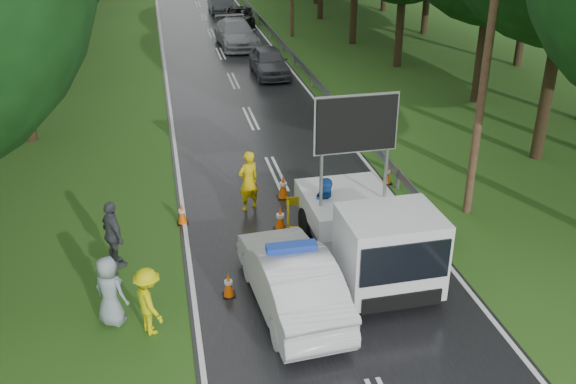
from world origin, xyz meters
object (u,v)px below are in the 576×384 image
object	(u,v)px
police_sedan	(291,279)
queue_car_third	(239,17)
barrier	(330,204)
civilian	(327,211)
work_truck	(370,233)
officer	(248,181)
queue_car_first	(269,61)
queue_car_second	(236,34)
queue_car_fourth	(220,2)

from	to	relation	value
police_sedan	queue_car_third	size ratio (longest dim) A/B	1.05
barrier	civilian	size ratio (longest dim) A/B	1.31
work_truck	civilian	world-z (taller)	work_truck
officer	queue_car_first	xyz separation A→B (m)	(3.34, 15.19, -0.22)
police_sedan	barrier	xyz separation A→B (m)	(1.89, 3.56, 0.01)
work_truck	officer	size ratio (longest dim) A/B	2.85
queue_car_second	police_sedan	bearing A→B (deg)	-97.05
queue_car_first	queue_car_fourth	xyz separation A→B (m)	(-0.53, 19.46, 0.04)
queue_car_fourth	queue_car_third	bearing A→B (deg)	-82.55
officer	queue_car_second	bearing A→B (deg)	-121.42
barrier	queue_car_second	xyz separation A→B (m)	(0.40, 23.89, 0.00)
officer	queue_car_fourth	xyz separation A→B (m)	(2.81, 34.65, -0.18)
queue_car_second	queue_car_third	size ratio (longest dim) A/B	1.19
barrier	queue_car_second	size ratio (longest dim) A/B	0.46
queue_car_first	work_truck	bearing A→B (deg)	-92.82
police_sedan	barrier	world-z (taller)	police_sedan
work_truck	barrier	distance (m)	2.55
work_truck	officer	world-z (taller)	work_truck
civilian	police_sedan	bearing A→B (deg)	-135.38
queue_car_third	queue_car_fourth	bearing A→B (deg)	102.27
civilian	queue_car_third	size ratio (longest dim) A/B	0.42
police_sedan	queue_car_fourth	world-z (taller)	police_sedan
civilian	queue_car_fourth	size ratio (longest dim) A/B	0.41
police_sedan	queue_car_fourth	size ratio (longest dim) A/B	1.02
queue_car_fourth	civilian	bearing A→B (deg)	-90.85
officer	queue_car_fourth	bearing A→B (deg)	-119.59
work_truck	barrier	size ratio (longest dim) A/B	2.18
officer	civilian	size ratio (longest dim) A/B	1.00
officer	queue_car_fourth	distance (m)	34.76
police_sedan	queue_car_first	size ratio (longest dim) A/B	1.11
barrier	civilian	bearing A→B (deg)	-104.38
police_sedan	queue_car_first	bearing A→B (deg)	-103.35
barrier	civilian	distance (m)	0.78
work_truck	queue_car_second	world-z (taller)	work_truck
work_truck	barrier	xyz separation A→B (m)	(-0.35, 2.50, -0.38)
police_sedan	queue_car_second	bearing A→B (deg)	-99.47
work_truck	officer	distance (m)	4.87
police_sedan	officer	size ratio (longest dim) A/B	2.50
work_truck	queue_car_fourth	xyz separation A→B (m)	(0.34, 38.84, -0.39)
work_truck	barrier	world-z (taller)	work_truck
work_truck	queue_car_third	size ratio (longest dim) A/B	1.19
police_sedan	officer	world-z (taller)	officer
officer	queue_car_fourth	size ratio (longest dim) A/B	0.41
queue_car_third	queue_car_second	bearing A→B (deg)	-93.52
barrier	officer	world-z (taller)	officer
police_sedan	civilian	size ratio (longest dim) A/B	2.51
barrier	officer	size ratio (longest dim) A/B	1.31
queue_car_first	queue_car_second	xyz separation A→B (m)	(-0.82, 7.01, 0.06)
civilian	queue_car_third	world-z (taller)	civilian
police_sedan	barrier	distance (m)	4.03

